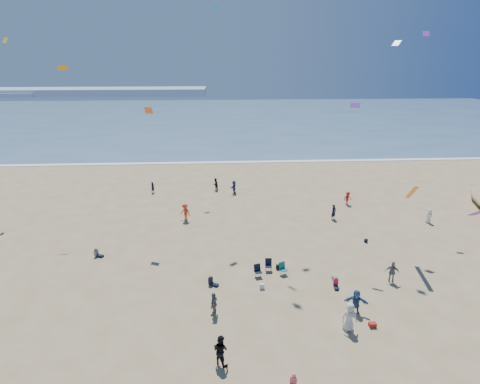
{
  "coord_description": "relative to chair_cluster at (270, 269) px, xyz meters",
  "views": [
    {
      "loc": [
        0.71,
        -14.13,
        15.88
      ],
      "look_at": [
        2.0,
        8.0,
        8.0
      ],
      "focal_mm": 28.0,
      "sensor_mm": 36.0,
      "label": 1
    }
  ],
  "objects": [
    {
      "name": "black_backpack",
      "position": [
        0.74,
        0.71,
        -0.31
      ],
      "size": [
        0.3,
        0.22,
        0.38
      ],
      "primitive_type": "cube",
      "color": "black",
      "rests_on": "ground"
    },
    {
      "name": "cooler",
      "position": [
        5.62,
        -6.45,
        -0.35
      ],
      "size": [
        0.45,
        0.3,
        0.3
      ],
      "primitive_type": "cube",
      "color": "#A62017",
      "rests_on": "ground"
    },
    {
      "name": "navy_bag",
      "position": [
        9.53,
        4.86,
        -0.33
      ],
      "size": [
        0.28,
        0.18,
        0.34
      ],
      "primitive_type": "cube",
      "color": "black",
      "rests_on": "ground"
    },
    {
      "name": "standing_flyers",
      "position": [
        1.92,
        3.3,
        0.36
      ],
      "size": [
        30.43,
        34.86,
        1.91
      ],
      "color": "black",
      "rests_on": "ground"
    },
    {
      "name": "surf_line",
      "position": [
        -4.53,
        33.87,
        -0.46
      ],
      "size": [
        220.0,
        1.2,
        0.08
      ],
      "primitive_type": "cube",
      "color": "white",
      "rests_on": "ground"
    },
    {
      "name": "kites_aloft",
      "position": [
        4.55,
        1.73,
        14.05
      ],
      "size": [
        42.37,
        41.25,
        27.39
      ],
      "color": "silver",
      "rests_on": "ground"
    },
    {
      "name": "ocean",
      "position": [
        -4.53,
        83.87,
        -0.47
      ],
      "size": [
        220.0,
        100.0,
        0.06
      ],
      "primitive_type": "cube",
      "color": "#476B84",
      "rests_on": "ground"
    },
    {
      "name": "seated_group",
      "position": [
        -2.5,
        -5.59,
        -0.08
      ],
      "size": [
        19.89,
        22.49,
        0.84
      ],
      "color": "silver",
      "rests_on": "ground"
    },
    {
      "name": "headland_far",
      "position": [
        -64.53,
        158.87,
        1.1
      ],
      "size": [
        110.0,
        20.0,
        3.2
      ],
      "primitive_type": "cube",
      "color": "#7A8EA8",
      "rests_on": "ground"
    },
    {
      "name": "chair_cluster",
      "position": [
        0.0,
        0.0,
        0.0
      ],
      "size": [
        2.76,
        1.49,
        1.0
      ],
      "color": "black",
      "rests_on": "ground"
    },
    {
      "name": "white_tote",
      "position": [
        -0.85,
        -1.91,
        -0.3
      ],
      "size": [
        0.35,
        0.2,
        0.4
      ],
      "primitive_type": "cube",
      "color": "silver",
      "rests_on": "ground"
    }
  ]
}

